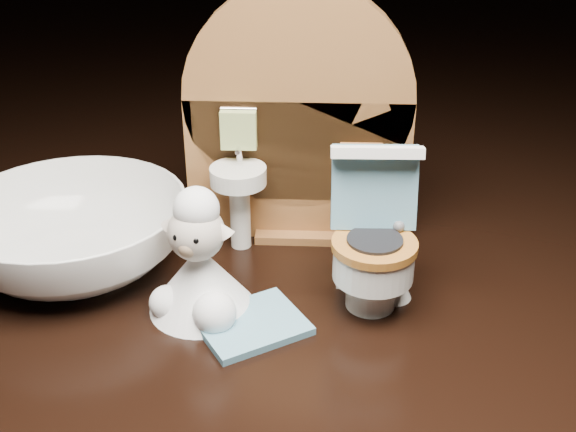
# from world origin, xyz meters

# --- Properties ---
(backdrop_panel) EXTENTS (0.13, 0.05, 0.15)m
(backdrop_panel) POSITION_xyz_m (-0.00, 0.06, 0.07)
(backdrop_panel) COLOR brown
(backdrop_panel) RESTS_ON ground
(toy_toilet) EXTENTS (0.05, 0.06, 0.09)m
(toy_toilet) POSITION_xyz_m (0.04, -0.00, 0.03)
(toy_toilet) COLOR white
(toy_toilet) RESTS_ON ground
(bath_mat) EXTENTS (0.06, 0.06, 0.00)m
(bath_mat) POSITION_xyz_m (-0.02, -0.03, 0.00)
(bath_mat) COLOR #5C91A7
(bath_mat) RESTS_ON ground
(toilet_brush) EXTENTS (0.02, 0.02, 0.05)m
(toilet_brush) POSITION_xyz_m (0.05, -0.00, 0.01)
(toilet_brush) COLOR white
(toilet_brush) RESTS_ON ground
(plush_lamb) EXTENTS (0.05, 0.06, 0.07)m
(plush_lamb) POSITION_xyz_m (-0.05, -0.02, 0.02)
(plush_lamb) COLOR white
(plush_lamb) RESTS_ON ground
(ceramic_bowl) EXTENTS (0.13, 0.13, 0.04)m
(ceramic_bowl) POSITION_xyz_m (-0.12, 0.02, 0.02)
(ceramic_bowl) COLOR white
(ceramic_bowl) RESTS_ON ground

